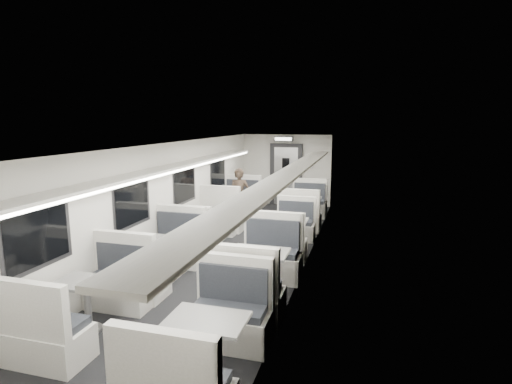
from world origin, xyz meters
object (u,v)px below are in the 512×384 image
Objects in this scene: booth_left_d at (88,305)px; booth_right_d at (208,349)px; passenger at (239,197)px; exit_sign at (284,139)px; booth_left_c at (158,258)px; booth_right_b at (290,233)px; booth_right_a at (305,210)px; booth_left_a at (232,208)px; vestibule_door at (286,175)px; booth_right_c at (259,274)px; booth_left_b at (206,227)px.

booth_right_d reaches higher than booth_left_d.
exit_sign reaches higher than passenger.
booth_left_c is 3.12m from booth_right_b.
passenger reaches higher than booth_right_a.
booth_left_c is (0.00, -4.26, -0.02)m from booth_left_a.
exit_sign is (1.00, 2.23, 1.87)m from booth_left_a.
vestibule_door is at bearing 96.03° from booth_right_d.
booth_left_c is 1.05× the size of booth_left_d.
vestibule_door is (1.00, 8.90, 0.67)m from booth_left_d.
passenger is (0.28, 4.02, 0.40)m from booth_left_c.
exit_sign reaches higher than booth_right_c.
booth_right_c is (0.00, -5.00, 0.03)m from booth_right_a.
exit_sign is at bearing 65.89° from booth_left_a.
passenger is at bearing 80.53° from booth_left_b.
booth_left_c reaches higher than booth_right_d.
passenger is at bearing 85.98° from booth_left_c.
vestibule_door is (0.72, 2.96, 0.25)m from passenger.
vestibule_door is at bearing 74.94° from passenger.
booth_right_a is (2.00, 0.47, -0.03)m from booth_left_a.
booth_right_b is at bearing 90.00° from booth_right_d.
booth_right_c is at bearing -7.92° from booth_left_c.
passenger is (-1.72, 4.30, 0.39)m from booth_right_c.
booth_right_c reaches higher than booth_right_a.
booth_left_a is 1.08× the size of booth_right_d.
booth_right_c is at bearing -69.65° from passenger.
booth_right_c is (2.00, -4.54, -0.00)m from booth_left_a.
booth_left_a reaches higher than booth_left_c.
booth_right_d is at bearing -73.49° from booth_left_a.
booth_right_b is (2.00, 0.07, -0.01)m from booth_left_b.
booth_right_c is at bearing -52.51° from booth_left_b.
vestibule_door reaches higher than booth_left_b.
booth_left_d is 0.91× the size of booth_right_c.
booth_right_d reaches higher than booth_right_a.
booth_left_d is 2.08m from booth_right_d.
vestibule_door reaches higher than booth_right_b.
booth_right_b is 0.91× the size of booth_right_d.
booth_right_a is 1.09× the size of booth_right_b.
passenger is 3.06m from vestibule_door.
booth_right_b is (0.00, -2.33, -0.03)m from booth_right_a.
booth_right_c is 7.10m from exit_sign.
booth_left_d is at bearing -106.76° from booth_right_a.
booth_right_c is 3.65× the size of exit_sign.
booth_right_c is at bearing -90.00° from booth_right_a.
passenger is at bearing -103.63° from vestibule_door.
booth_left_b is 0.95× the size of booth_right_d.
booth_left_b is at bearing 90.00° from booth_left_c.
booth_right_b is 4.74m from vestibule_door.
booth_right_d is (2.00, -2.49, -0.01)m from booth_left_c.
booth_right_a is at bearing -60.53° from exit_sign.
exit_sign is at bearing -90.00° from vestibule_door.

